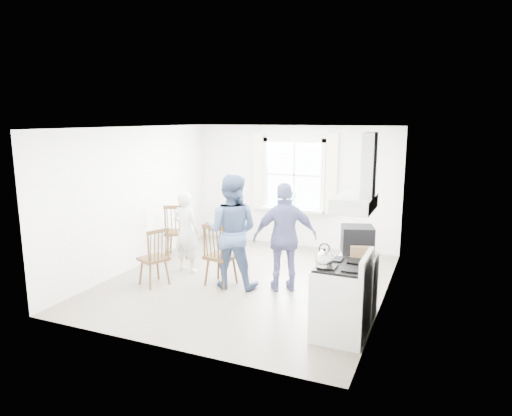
{
  "coord_description": "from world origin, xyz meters",
  "views": [
    {
      "loc": [
        3.03,
        -6.79,
        2.75
      ],
      "look_at": [
        0.07,
        0.2,
        1.25
      ],
      "focal_mm": 32.0,
      "sensor_mm": 36.0,
      "label": 1
    }
  ],
  "objects_px": {
    "person_mid": "(231,231)",
    "person_right": "(285,237)",
    "windsor_chair_a": "(176,225)",
    "stereo_stack": "(357,240)",
    "windsor_chair_c": "(157,251)",
    "person_left": "(186,232)",
    "windsor_chair_b": "(216,249)",
    "low_cabinet": "(357,285)",
    "gas_stove": "(342,300)"
  },
  "relations": [
    {
      "from": "person_left",
      "to": "person_mid",
      "type": "bearing_deg",
      "value": 166.54
    },
    {
      "from": "stereo_stack",
      "to": "windsor_chair_c",
      "type": "xyz_separation_m",
      "value": [
        -3.22,
        -0.2,
        -0.48
      ]
    },
    {
      "from": "windsor_chair_a",
      "to": "person_left",
      "type": "height_order",
      "value": "person_left"
    },
    {
      "from": "gas_stove",
      "to": "windsor_chair_a",
      "type": "distance_m",
      "value": 4.25
    },
    {
      "from": "low_cabinet",
      "to": "person_mid",
      "type": "distance_m",
      "value": 2.21
    },
    {
      "from": "windsor_chair_a",
      "to": "person_right",
      "type": "height_order",
      "value": "person_right"
    },
    {
      "from": "person_left",
      "to": "gas_stove",
      "type": "bearing_deg",
      "value": 161.1
    },
    {
      "from": "windsor_chair_a",
      "to": "person_left",
      "type": "distance_m",
      "value": 0.85
    },
    {
      "from": "gas_stove",
      "to": "windsor_chair_a",
      "type": "bearing_deg",
      "value": 151.75
    },
    {
      "from": "person_left",
      "to": "stereo_stack",
      "type": "bearing_deg",
      "value": 173.54
    },
    {
      "from": "person_mid",
      "to": "person_right",
      "type": "bearing_deg",
      "value": -179.05
    },
    {
      "from": "gas_stove",
      "to": "person_right",
      "type": "xyz_separation_m",
      "value": [
        -1.2,
        1.23,
        0.39
      ]
    },
    {
      "from": "windsor_chair_a",
      "to": "person_mid",
      "type": "distance_m",
      "value": 1.96
    },
    {
      "from": "stereo_stack",
      "to": "person_mid",
      "type": "distance_m",
      "value": 2.12
    },
    {
      "from": "windsor_chair_c",
      "to": "low_cabinet",
      "type": "bearing_deg",
      "value": 2.64
    },
    {
      "from": "low_cabinet",
      "to": "windsor_chair_c",
      "type": "xyz_separation_m",
      "value": [
        -3.26,
        -0.15,
        0.16
      ]
    },
    {
      "from": "stereo_stack",
      "to": "person_mid",
      "type": "xyz_separation_m",
      "value": [
        -2.09,
        0.29,
        -0.15
      ]
    },
    {
      "from": "windsor_chair_c",
      "to": "person_left",
      "type": "xyz_separation_m",
      "value": [
        0.05,
        0.86,
        0.13
      ]
    },
    {
      "from": "windsor_chair_b",
      "to": "windsor_chair_c",
      "type": "xyz_separation_m",
      "value": [
        -0.91,
        -0.37,
        -0.05
      ]
    },
    {
      "from": "windsor_chair_b",
      "to": "person_right",
      "type": "bearing_deg",
      "value": 16.08
    },
    {
      "from": "person_right",
      "to": "person_left",
      "type": "bearing_deg",
      "value": -33.63
    },
    {
      "from": "stereo_stack",
      "to": "windsor_chair_a",
      "type": "relative_size",
      "value": 0.48
    },
    {
      "from": "windsor_chair_a",
      "to": "low_cabinet",
      "type": "bearing_deg",
      "value": -18.97
    },
    {
      "from": "stereo_stack",
      "to": "windsor_chair_b",
      "type": "distance_m",
      "value": 2.35
    },
    {
      "from": "low_cabinet",
      "to": "windsor_chair_c",
      "type": "bearing_deg",
      "value": -177.36
    },
    {
      "from": "stereo_stack",
      "to": "person_left",
      "type": "distance_m",
      "value": 3.26
    },
    {
      "from": "windsor_chair_c",
      "to": "person_mid",
      "type": "relative_size",
      "value": 0.53
    },
    {
      "from": "gas_stove",
      "to": "windsor_chair_a",
      "type": "relative_size",
      "value": 1.02
    },
    {
      "from": "windsor_chair_a",
      "to": "windsor_chair_b",
      "type": "relative_size",
      "value": 1.02
    },
    {
      "from": "windsor_chair_b",
      "to": "person_left",
      "type": "distance_m",
      "value": 1.0
    },
    {
      "from": "windsor_chair_b",
      "to": "windsor_chair_c",
      "type": "relative_size",
      "value": 1.08
    },
    {
      "from": "person_right",
      "to": "windsor_chair_a",
      "type": "bearing_deg",
      "value": -45.37
    },
    {
      "from": "person_left",
      "to": "person_right",
      "type": "bearing_deg",
      "value": 179.94
    },
    {
      "from": "person_mid",
      "to": "windsor_chair_b",
      "type": "bearing_deg",
      "value": 19.6
    },
    {
      "from": "gas_stove",
      "to": "low_cabinet",
      "type": "relative_size",
      "value": 1.24
    },
    {
      "from": "windsor_chair_c",
      "to": "person_right",
      "type": "xyz_separation_m",
      "value": [
        1.99,
        0.68,
        0.27
      ]
    },
    {
      "from": "low_cabinet",
      "to": "stereo_stack",
      "type": "height_order",
      "value": "stereo_stack"
    },
    {
      "from": "low_cabinet",
      "to": "person_mid",
      "type": "xyz_separation_m",
      "value": [
        -2.13,
        0.34,
        0.49
      ]
    },
    {
      "from": "windsor_chair_c",
      "to": "person_mid",
      "type": "height_order",
      "value": "person_mid"
    },
    {
      "from": "stereo_stack",
      "to": "windsor_chair_b",
      "type": "xyz_separation_m",
      "value": [
        -2.3,
        0.17,
        -0.44
      ]
    },
    {
      "from": "person_mid",
      "to": "windsor_chair_a",
      "type": "bearing_deg",
      "value": -41.01
    },
    {
      "from": "person_right",
      "to": "gas_stove",
      "type": "bearing_deg",
      "value": 105.93
    },
    {
      "from": "windsor_chair_c",
      "to": "person_right",
      "type": "height_order",
      "value": "person_right"
    },
    {
      "from": "windsor_chair_b",
      "to": "person_left",
      "type": "height_order",
      "value": "person_left"
    },
    {
      "from": "windsor_chair_b",
      "to": "person_mid",
      "type": "bearing_deg",
      "value": 30.7
    },
    {
      "from": "low_cabinet",
      "to": "windsor_chair_a",
      "type": "bearing_deg",
      "value": 161.03
    },
    {
      "from": "windsor_chair_a",
      "to": "stereo_stack",
      "type": "bearing_deg",
      "value": -18.45
    },
    {
      "from": "windsor_chair_c",
      "to": "person_left",
      "type": "relative_size",
      "value": 0.67
    },
    {
      "from": "low_cabinet",
      "to": "windsor_chair_a",
      "type": "xyz_separation_m",
      "value": [
        -3.81,
        1.31,
        0.22
      ]
    },
    {
      "from": "windsor_chair_a",
      "to": "person_left",
      "type": "bearing_deg",
      "value": -45.02
    }
  ]
}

